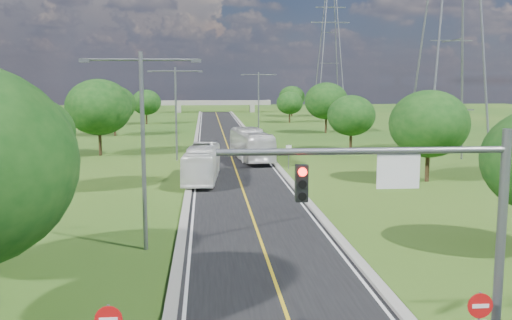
# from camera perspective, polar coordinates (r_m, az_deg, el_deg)

# --- Properties ---
(ground) EXTENTS (260.00, 260.00, 0.00)m
(ground) POSITION_cam_1_polar(r_m,az_deg,el_deg) (77.21, -2.93, 1.55)
(ground) COLOR #1D4914
(ground) RESTS_ON ground
(road) EXTENTS (8.00, 150.00, 0.06)m
(road) POSITION_cam_1_polar(r_m,az_deg,el_deg) (83.17, -3.09, 2.03)
(road) COLOR black
(road) RESTS_ON ground
(curb_left) EXTENTS (0.50, 150.00, 0.22)m
(curb_left) POSITION_cam_1_polar(r_m,az_deg,el_deg) (83.12, -6.02, 2.05)
(curb_left) COLOR gray
(curb_left) RESTS_ON ground
(curb_right) EXTENTS (0.50, 150.00, 0.22)m
(curb_right) POSITION_cam_1_polar(r_m,az_deg,el_deg) (83.41, -0.17, 2.11)
(curb_right) COLOR gray
(curb_right) RESTS_ON ground
(signal_mast) EXTENTS (8.54, 0.33, 7.20)m
(signal_mast) POSITION_cam_1_polar(r_m,az_deg,el_deg) (17.39, 17.30, -4.61)
(signal_mast) COLOR slate
(signal_mast) RESTS_ON ground
(do_not_enter_right) EXTENTS (0.76, 0.11, 2.50)m
(do_not_enter_right) POSITION_cam_1_polar(r_m,az_deg,el_deg) (18.39, 21.44, -14.34)
(do_not_enter_right) COLOR slate
(do_not_enter_right) RESTS_ON ground
(speed_limit_sign) EXTENTS (0.55, 0.09, 2.40)m
(speed_limit_sign) POSITION_cam_1_polar(r_m,az_deg,el_deg) (55.69, 3.29, 0.73)
(speed_limit_sign) COLOR slate
(speed_limit_sign) RESTS_ON ground
(overpass) EXTENTS (30.00, 3.00, 3.20)m
(overpass) POSITION_cam_1_polar(r_m,az_deg,el_deg) (156.82, -4.07, 5.66)
(overpass) COLOR gray
(overpass) RESTS_ON ground
(streetlight_near_left) EXTENTS (5.90, 0.25, 10.00)m
(streetlight_near_left) POSITION_cam_1_polar(r_m,az_deg,el_deg) (28.96, -11.25, 2.57)
(streetlight_near_left) COLOR slate
(streetlight_near_left) RESTS_ON ground
(streetlight_mid_left) EXTENTS (5.90, 0.25, 10.00)m
(streetlight_mid_left) POSITION_cam_1_polar(r_m,az_deg,el_deg) (61.81, -8.02, 5.42)
(streetlight_mid_left) COLOR slate
(streetlight_mid_left) RESTS_ON ground
(streetlight_far_right) EXTENTS (5.90, 0.25, 10.00)m
(streetlight_far_right) POSITION_cam_1_polar(r_m,az_deg,el_deg) (95.13, 0.26, 6.35)
(streetlight_far_right) COLOR slate
(streetlight_far_right) RESTS_ON ground
(power_tower_near) EXTENTS (9.00, 6.40, 28.00)m
(power_tower_near) POSITION_cam_1_polar(r_m,az_deg,el_deg) (62.14, 19.00, 12.53)
(power_tower_near) COLOR slate
(power_tower_near) RESTS_ON ground
(power_tower_far) EXTENTS (9.00, 6.40, 28.00)m
(power_tower_far) POSITION_cam_1_polar(r_m,az_deg,el_deg) (134.92, 7.38, 10.18)
(power_tower_far) COLOR slate
(power_tower_far) RESTS_ON ground
(tree_lb) EXTENTS (6.30, 6.30, 7.33)m
(tree_lb) POSITION_cam_1_polar(r_m,az_deg,el_deg) (46.72, -21.40, 2.56)
(tree_lb) COLOR black
(tree_lb) RESTS_ON ground
(tree_lc) EXTENTS (7.56, 7.56, 8.79)m
(tree_lc) POSITION_cam_1_polar(r_m,az_deg,el_deg) (67.83, -15.45, 5.12)
(tree_lc) COLOR black
(tree_lc) RESTS_ON ground
(tree_ld) EXTENTS (6.72, 6.72, 7.82)m
(tree_ld) POSITION_cam_1_polar(r_m,az_deg,el_deg) (91.84, -14.00, 5.44)
(tree_ld) COLOR black
(tree_ld) RESTS_ON ground
(tree_le) EXTENTS (5.88, 5.88, 6.84)m
(tree_le) POSITION_cam_1_polar(r_m,az_deg,el_deg) (115.34, -10.93, 5.69)
(tree_le) COLOR black
(tree_le) RESTS_ON ground
(tree_rb) EXTENTS (6.72, 6.72, 7.82)m
(tree_rb) POSITION_cam_1_polar(r_m,az_deg,el_deg) (50.48, 16.92, 3.48)
(tree_rb) COLOR black
(tree_rb) RESTS_ON ground
(tree_rc) EXTENTS (5.88, 5.88, 6.84)m
(tree_rc) POSITION_cam_1_polar(r_m,az_deg,el_deg) (71.09, 9.51, 4.41)
(tree_rc) COLOR black
(tree_rc) RESTS_ON ground
(tree_rd) EXTENTS (7.14, 7.14, 8.30)m
(tree_rd) POSITION_cam_1_polar(r_m,az_deg,el_deg) (94.84, 7.04, 5.88)
(tree_rd) COLOR black
(tree_rd) RESTS_ON ground
(tree_re) EXTENTS (5.46, 5.46, 6.35)m
(tree_re) POSITION_cam_1_polar(r_m,az_deg,el_deg) (118.05, 3.39, 5.71)
(tree_re) COLOR black
(tree_re) RESTS_ON ground
(tree_rf) EXTENTS (6.30, 6.30, 7.33)m
(tree_rf) POSITION_cam_1_polar(r_m,az_deg,el_deg) (138.32, 3.61, 6.29)
(tree_rf) COLOR black
(tree_rf) RESTS_ON ground
(bus_outbound) EXTENTS (4.12, 12.21, 3.33)m
(bus_outbound) POSITION_cam_1_polar(r_m,az_deg,el_deg) (61.46, -0.48, 1.54)
(bus_outbound) COLOR silver
(bus_outbound) RESTS_ON road
(bus_inbound) EXTENTS (3.32, 10.86, 2.98)m
(bus_inbound) POSITION_cam_1_polar(r_m,az_deg,el_deg) (49.02, -5.41, -0.34)
(bus_inbound) COLOR white
(bus_inbound) RESTS_ON road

